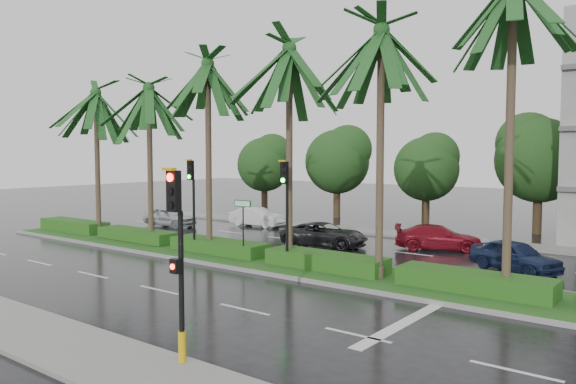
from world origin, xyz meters
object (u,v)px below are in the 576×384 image
Objects in this scene: signal_median_left at (192,192)px; car_blue at (515,256)px; car_darkgrey at (324,235)px; signal_near at (178,257)px; car_red at (438,237)px; car_silver at (170,217)px; car_white at (257,217)px; street_sign at (243,214)px.

signal_median_left is 1.16× the size of car_blue.
signal_near is at bearing -170.32° from car_darkgrey.
car_silver is at bearing 73.03° from car_red.
car_blue is at bearing 78.81° from signal_near.
car_white is 0.89× the size of car_red.
car_silver is 17.55m from car_red.
signal_near is 1.16× the size of car_silver.
signal_median_left is at bearing -176.53° from street_sign.
street_sign reaches higher than car_white.
street_sign is 0.59× the size of car_darkgrey.
signal_median_left reaches higher than car_darkgrey.
street_sign is at bearing -147.41° from car_white.
car_silver is at bearing 75.04° from car_darkgrey.
signal_near is 24.80m from car_silver.
signal_median_left is 7.21m from car_darkgrey.
street_sign is (3.00, 0.18, -0.87)m from signal_median_left.
car_white reaches higher than car_red.
car_red is (5.50, 8.31, -1.51)m from street_sign.
car_white is at bearing 127.70° from street_sign.
signal_median_left is 10.97m from car_white.
car_red is (5.00, 2.66, -0.00)m from car_darkgrey.
car_silver is (-11.90, 6.07, -1.48)m from street_sign.
street_sign is 13.45m from car_silver.
street_sign is 10.08m from car_red.
signal_near reaches higher than car_blue.
car_red is (8.50, 8.50, -2.38)m from signal_median_left.
signal_near is 1.00× the size of signal_median_left.
signal_near is 1.68× the size of street_sign.
car_white is at bearing 114.29° from signal_median_left.
signal_near is 1.16× the size of car_blue.
signal_near is at bearing -44.09° from signal_median_left.
street_sign is at bearing 3.47° from signal_median_left.
street_sign is at bearing 125.34° from signal_near.
signal_near is 12.11m from street_sign.
car_red is at bearing -75.02° from car_darkgrey.
car_white is 17.93m from car_blue.
car_blue is at bearing -108.95° from car_white.
car_darkgrey is 1.05× the size of car_red.
car_silver reaches higher than car_red.
signal_median_left reaches higher than car_silver.
car_red is at bearing 79.11° from car_blue.
car_blue is (17.40, -4.29, 0.02)m from car_white.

